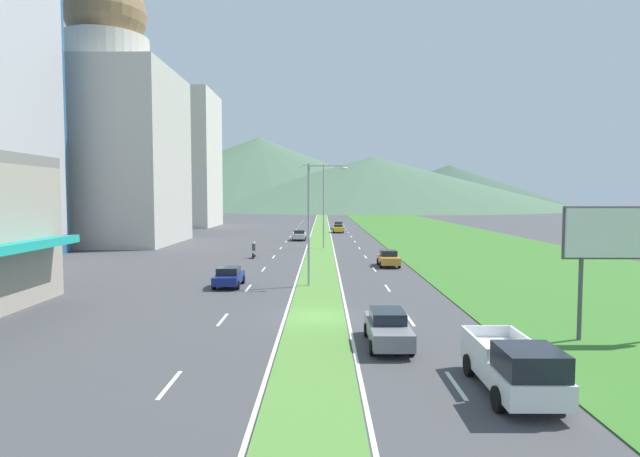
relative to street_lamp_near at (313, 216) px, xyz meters
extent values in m
plane|color=#424244|center=(0.35, -9.93, -5.26)|extent=(600.00, 600.00, 0.00)
cube|color=#518438|center=(0.35, 50.07, -5.23)|extent=(3.20, 240.00, 0.06)
cube|color=#387028|center=(20.95, 50.07, -5.23)|extent=(24.00, 240.00, 0.06)
cube|color=silver|center=(-4.75, -20.23, -5.25)|extent=(0.16, 2.80, 0.01)
cube|color=silver|center=(-4.75, -10.53, -5.25)|extent=(0.16, 2.80, 0.01)
cube|color=silver|center=(-4.75, -0.82, -5.25)|extent=(0.16, 2.80, 0.01)
cube|color=silver|center=(-4.75, 8.88, -5.25)|extent=(0.16, 2.80, 0.01)
cube|color=silver|center=(-4.75, 18.58, -5.25)|extent=(0.16, 2.80, 0.01)
cube|color=silver|center=(-4.75, 28.28, -5.25)|extent=(0.16, 2.80, 0.01)
cube|color=silver|center=(-4.75, 37.99, -5.25)|extent=(0.16, 2.80, 0.01)
cube|color=silver|center=(-4.75, 47.69, -5.25)|extent=(0.16, 2.80, 0.01)
cube|color=silver|center=(-4.75, 57.39, -5.25)|extent=(0.16, 2.80, 0.01)
cube|color=silver|center=(-4.75, 67.09, -5.25)|extent=(0.16, 2.80, 0.01)
cube|color=silver|center=(-4.75, 76.80, -5.25)|extent=(0.16, 2.80, 0.01)
cube|color=silver|center=(-4.75, 86.50, -5.25)|extent=(0.16, 2.80, 0.01)
cube|color=silver|center=(-4.75, 96.20, -5.25)|extent=(0.16, 2.80, 0.01)
cube|color=silver|center=(-4.75, 105.90, -5.25)|extent=(0.16, 2.80, 0.01)
cube|color=silver|center=(5.45, -20.23, -5.25)|extent=(0.16, 2.80, 0.01)
cube|color=silver|center=(5.45, -10.53, -5.25)|extent=(0.16, 2.80, 0.01)
cube|color=silver|center=(5.45, -0.82, -5.25)|extent=(0.16, 2.80, 0.01)
cube|color=silver|center=(5.45, 8.88, -5.25)|extent=(0.16, 2.80, 0.01)
cube|color=silver|center=(5.45, 18.58, -5.25)|extent=(0.16, 2.80, 0.01)
cube|color=silver|center=(5.45, 28.28, -5.25)|extent=(0.16, 2.80, 0.01)
cube|color=silver|center=(5.45, 37.99, -5.25)|extent=(0.16, 2.80, 0.01)
cube|color=silver|center=(5.45, 47.69, -5.25)|extent=(0.16, 2.80, 0.01)
cube|color=silver|center=(5.45, 57.39, -5.25)|extent=(0.16, 2.80, 0.01)
cube|color=silver|center=(5.45, 67.09, -5.25)|extent=(0.16, 2.80, 0.01)
cube|color=silver|center=(5.45, 76.80, -5.25)|extent=(0.16, 2.80, 0.01)
cube|color=silver|center=(5.45, 86.50, -5.25)|extent=(0.16, 2.80, 0.01)
cube|color=silver|center=(5.45, 96.20, -5.25)|extent=(0.16, 2.80, 0.01)
cube|color=silver|center=(5.45, 105.90, -5.25)|extent=(0.16, 2.80, 0.01)
cube|color=silver|center=(-1.40, 50.07, -5.25)|extent=(0.16, 240.00, 0.01)
cube|color=silver|center=(2.10, 50.07, -5.25)|extent=(0.16, 240.00, 0.01)
cube|color=#B7B2A8|center=(-29.52, 34.96, 6.91)|extent=(18.56, 18.56, 24.34)
cylinder|color=beige|center=(-29.52, 34.96, 21.29)|extent=(11.56, 11.56, 4.40)
sphere|color=olive|center=(-29.52, 34.96, 26.79)|extent=(11.01, 11.01, 11.01)
cube|color=beige|center=(-31.57, 76.94, 9.54)|extent=(16.61, 16.61, 29.59)
cone|color=#47664C|center=(-39.75, 289.35, 16.64)|extent=(223.78, 223.78, 43.80)
cone|color=#47664C|center=(28.31, 246.88, 8.93)|extent=(208.63, 208.63, 28.37)
cone|color=#3D5647|center=(76.38, 271.89, 7.42)|extent=(145.19, 145.19, 25.35)
cylinder|color=#99999E|center=(-0.33, 0.00, -0.70)|extent=(0.18, 0.18, 9.11)
cylinder|color=#99999E|center=(0.98, -0.01, 3.71)|extent=(2.62, 0.13, 0.10)
ellipsoid|color=silver|center=(2.29, -0.02, 3.51)|extent=(0.56, 0.28, 0.20)
cylinder|color=#99999E|center=(0.81, 27.71, 0.16)|extent=(0.18, 0.18, 10.83)
cylinder|color=#99999E|center=(-0.69, 27.68, 5.42)|extent=(3.00, 0.16, 0.10)
ellipsoid|color=silver|center=(-2.19, 27.65, 5.22)|extent=(0.56, 0.28, 0.20)
cylinder|color=#4C4C51|center=(12.63, -14.54, -3.30)|extent=(0.20, 0.20, 3.92)
cube|color=silver|center=(14.49, -14.64, -0.22)|extent=(5.32, 0.16, 2.24)
cube|color=#4C4C51|center=(14.49, -14.52, -0.22)|extent=(5.52, 0.08, 2.44)
cube|color=yellow|center=(3.58, 56.97, -4.57)|extent=(1.76, 4.15, 0.74)
cube|color=black|center=(3.58, 57.14, -3.96)|extent=(1.51, 1.83, 0.47)
cylinder|color=black|center=(4.42, 55.69, -4.94)|extent=(0.22, 0.64, 0.64)
cylinder|color=black|center=(2.74, 55.69, -4.94)|extent=(0.22, 0.64, 0.64)
cylinder|color=black|center=(4.42, 58.26, -4.94)|extent=(0.22, 0.64, 0.64)
cylinder|color=black|center=(2.74, 58.26, -4.94)|extent=(0.22, 0.64, 0.64)
cube|color=silver|center=(3.92, 68.19, -4.60)|extent=(1.89, 4.54, 0.68)
cube|color=black|center=(3.92, 68.37, -4.03)|extent=(1.62, 2.00, 0.46)
cylinder|color=black|center=(4.83, 66.78, -4.94)|extent=(0.22, 0.64, 0.64)
cylinder|color=black|center=(3.02, 66.78, -4.94)|extent=(0.22, 0.64, 0.64)
cylinder|color=black|center=(4.83, 69.60, -4.94)|extent=(0.22, 0.64, 0.64)
cylinder|color=black|center=(3.02, 69.60, -4.94)|extent=(0.22, 0.64, 0.64)
cube|color=#B2B2B7|center=(-2.87, 40.38, -4.57)|extent=(1.83, 4.63, 0.74)
cube|color=black|center=(-2.87, 40.20, -3.94)|extent=(1.57, 2.04, 0.51)
cylinder|color=black|center=(-3.74, 41.82, -4.94)|extent=(0.22, 0.64, 0.64)
cylinder|color=black|center=(-1.99, 41.82, -4.94)|extent=(0.22, 0.64, 0.64)
cylinder|color=black|center=(-3.74, 38.95, -4.94)|extent=(0.22, 0.64, 0.64)
cylinder|color=black|center=(-1.99, 38.95, -4.94)|extent=(0.22, 0.64, 0.64)
cube|color=navy|center=(-6.28, -0.15, -4.63)|extent=(1.80, 4.08, 0.61)
cube|color=black|center=(-6.28, -0.32, -4.05)|extent=(1.54, 1.80, 0.54)
cylinder|color=black|center=(-7.14, 1.11, -4.94)|extent=(0.22, 0.64, 0.64)
cylinder|color=black|center=(-5.41, 1.11, -4.94)|extent=(0.22, 0.64, 0.64)
cylinder|color=black|center=(-7.14, -1.42, -4.94)|extent=(0.22, 0.64, 0.64)
cylinder|color=black|center=(-5.41, -1.42, -4.94)|extent=(0.22, 0.64, 0.64)
cube|color=slate|center=(3.65, -15.30, -4.57)|extent=(1.74, 4.68, 0.73)
cube|color=black|center=(3.65, -15.11, -3.95)|extent=(1.49, 2.06, 0.51)
cylinder|color=black|center=(4.48, -16.75, -4.94)|extent=(0.22, 0.64, 0.64)
cylinder|color=black|center=(2.82, -16.75, -4.94)|extent=(0.22, 0.64, 0.64)
cylinder|color=black|center=(4.48, -13.85, -4.94)|extent=(0.22, 0.64, 0.64)
cylinder|color=black|center=(2.82, -13.85, -4.94)|extent=(0.22, 0.64, 0.64)
cube|color=#C6842D|center=(7.01, 10.93, -4.60)|extent=(1.78, 4.00, 0.68)
cube|color=black|center=(7.01, 11.09, -3.99)|extent=(1.53, 1.76, 0.55)
cylinder|color=black|center=(7.86, 9.69, -4.94)|extent=(0.22, 0.64, 0.64)
cylinder|color=black|center=(6.15, 9.69, -4.94)|extent=(0.22, 0.64, 0.64)
cylinder|color=black|center=(7.86, 12.17, -4.94)|extent=(0.22, 0.64, 0.64)
cylinder|color=black|center=(6.15, 12.17, -4.94)|extent=(0.22, 0.64, 0.64)
cube|color=silver|center=(7.16, -20.84, -4.46)|extent=(2.00, 5.40, 0.80)
cube|color=black|center=(7.16, -22.44, -3.66)|extent=(1.84, 2.00, 0.80)
cube|color=silver|center=(8.10, -19.74, -3.84)|extent=(0.10, 3.20, 0.44)
cube|color=silver|center=(6.22, -19.74, -3.84)|extent=(0.10, 3.20, 0.44)
cube|color=silver|center=(7.16, -18.19, -3.84)|extent=(1.84, 0.10, 0.44)
cylinder|color=black|center=(8.12, -22.46, -4.86)|extent=(0.26, 0.80, 0.80)
cylinder|color=black|center=(6.20, -22.46, -4.86)|extent=(0.26, 0.80, 0.80)
cylinder|color=black|center=(8.12, -19.22, -4.86)|extent=(0.26, 0.80, 0.80)
cylinder|color=black|center=(6.20, -19.22, -4.86)|extent=(0.26, 0.80, 0.80)
cylinder|color=black|center=(-6.79, 18.28, -4.96)|extent=(0.10, 0.60, 0.60)
cylinder|color=black|center=(-6.79, 16.88, -4.96)|extent=(0.12, 0.60, 0.60)
cube|color=slate|center=(-6.79, 17.58, -4.78)|extent=(0.20, 1.12, 0.25)
ellipsoid|color=slate|center=(-6.79, 17.78, -4.43)|extent=(0.24, 0.44, 0.24)
cube|color=#4C4C51|center=(-6.79, 17.48, -4.06)|extent=(0.36, 0.28, 0.70)
sphere|color=silver|center=(-6.79, 17.53, -3.59)|extent=(0.26, 0.26, 0.26)
camera|label=1|loc=(0.72, -38.19, 1.45)|focal=28.96mm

